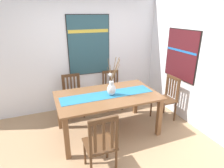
# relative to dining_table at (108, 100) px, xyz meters

# --- Properties ---
(ground_plane) EXTENTS (6.40, 6.40, 0.03)m
(ground_plane) POSITION_rel_dining_table_xyz_m (-0.11, -0.54, -0.69)
(ground_plane) COLOR #A37F5B
(wall_back) EXTENTS (6.40, 0.12, 2.70)m
(wall_back) POSITION_rel_dining_table_xyz_m (-0.11, 1.32, 0.67)
(wall_back) COLOR silver
(wall_back) RESTS_ON ground_plane
(wall_side) EXTENTS (0.12, 6.40, 2.70)m
(wall_side) POSITION_rel_dining_table_xyz_m (1.75, -0.54, 0.67)
(wall_side) COLOR silver
(wall_side) RESTS_ON ground_plane
(dining_table) EXTENTS (1.85, 1.07, 0.78)m
(dining_table) POSITION_rel_dining_table_xyz_m (0.00, 0.00, 0.00)
(dining_table) COLOR brown
(dining_table) RESTS_ON ground_plane
(table_runner) EXTENTS (1.70, 0.36, 0.01)m
(table_runner) POSITION_rel_dining_table_xyz_m (0.00, 0.00, 0.10)
(table_runner) COLOR #236B93
(table_runner) RESTS_ON dining_table
(centerpiece_vase) EXTENTS (0.24, 0.22, 0.71)m
(centerpiece_vase) POSITION_rel_dining_table_xyz_m (0.06, -0.06, 0.25)
(centerpiece_vase) COLOR silver
(centerpiece_vase) RESTS_ON dining_table
(chair_0) EXTENTS (0.42, 0.42, 0.92)m
(chair_0) POSITION_rel_dining_table_xyz_m (-0.48, 0.93, -0.19)
(chair_0) COLOR #4C301C
(chair_0) RESTS_ON ground_plane
(chair_1) EXTENTS (0.44, 0.44, 0.89)m
(chair_1) POSITION_rel_dining_table_xyz_m (0.46, 0.93, -0.21)
(chair_1) COLOR #4C301C
(chair_1) RESTS_ON ground_plane
(chair_2) EXTENTS (0.43, 0.43, 0.95)m
(chair_2) POSITION_rel_dining_table_xyz_m (1.34, 0.00, -0.18)
(chair_2) COLOR #4C301C
(chair_2) RESTS_ON ground_plane
(chair_3) EXTENTS (0.42, 0.42, 0.97)m
(chair_3) POSITION_rel_dining_table_xyz_m (-0.44, -0.92, -0.18)
(chair_3) COLOR #4C301C
(chair_3) RESTS_ON ground_plane
(painting_on_back_wall) EXTENTS (0.97, 0.05, 1.34)m
(painting_on_back_wall) POSITION_rel_dining_table_xyz_m (0.02, 1.25, 0.81)
(painting_on_back_wall) COLOR black
(painting_on_side_wall) EXTENTS (0.05, 0.91, 1.04)m
(painting_on_side_wall) POSITION_rel_dining_table_xyz_m (1.69, 0.11, 0.69)
(painting_on_side_wall) COLOR black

